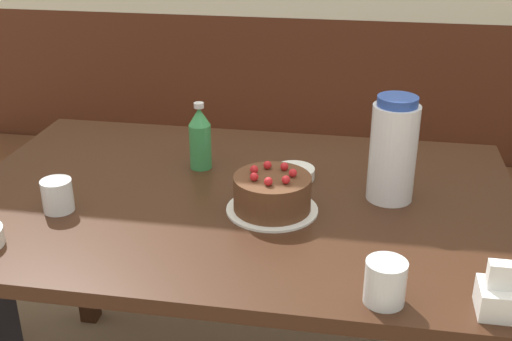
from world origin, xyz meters
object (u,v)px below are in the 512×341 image
object	(u,v)px
bowl_rice_small	(294,173)
glass_tumbler_short	(385,282)
water_pitcher	(393,150)
napkin_holder	(509,296)
glass_water_tall	(57,195)
birthday_cake	(272,194)
soju_bottle	(200,138)
bench_seat	(279,224)

from	to	relation	value
bowl_rice_small	glass_tumbler_short	world-z (taller)	glass_tumbler_short
water_pitcher	napkin_holder	size ratio (longest dim) A/B	2.41
napkin_holder	bowl_rice_small	xyz separation A→B (m)	(-0.45, 0.52, -0.02)
water_pitcher	glass_water_tall	distance (m)	0.81
glass_water_tall	glass_tumbler_short	xyz separation A→B (m)	(0.77, -0.24, 0.00)
birthday_cake	glass_tumbler_short	distance (m)	0.42
soju_bottle	napkin_holder	distance (m)	0.90
napkin_holder	bowl_rice_small	size ratio (longest dim) A/B	1.00
birthday_cake	bowl_rice_small	xyz separation A→B (m)	(0.03, 0.19, -0.03)
birthday_cake	glass_tumbler_short	size ratio (longest dim) A/B	2.55
bowl_rice_small	glass_water_tall	world-z (taller)	glass_water_tall
water_pitcher	bowl_rice_small	size ratio (longest dim) A/B	2.41
bowl_rice_small	soju_bottle	bearing A→B (deg)	174.23
water_pitcher	bowl_rice_small	world-z (taller)	water_pitcher
bowl_rice_small	birthday_cake	bearing A→B (deg)	-98.83
soju_bottle	bowl_rice_small	world-z (taller)	soju_bottle
water_pitcher	glass_tumbler_short	world-z (taller)	water_pitcher
soju_bottle	glass_water_tall	xyz separation A→B (m)	(-0.27, -0.31, -0.05)
glass_water_tall	glass_tumbler_short	world-z (taller)	glass_tumbler_short
bench_seat	glass_tumbler_short	distance (m)	1.40
glass_water_tall	napkin_holder	bearing A→B (deg)	-13.56
birthday_cake	water_pitcher	xyz separation A→B (m)	(0.28, 0.12, 0.09)
water_pitcher	napkin_holder	distance (m)	0.50
water_pitcher	bench_seat	bearing A→B (deg)	115.82
soju_bottle	bowl_rice_small	distance (m)	0.27
water_pitcher	glass_tumbler_short	size ratio (longest dim) A/B	3.05
napkin_holder	birthday_cake	bearing A→B (deg)	146.12
birthday_cake	napkin_holder	bearing A→B (deg)	-33.88
napkin_holder	bowl_rice_small	bearing A→B (deg)	131.16
bench_seat	glass_tumbler_short	size ratio (longest dim) A/B	31.67
bench_seat	soju_bottle	xyz separation A→B (m)	(-0.13, -0.67, 0.63)
birthday_cake	soju_bottle	size ratio (longest dim) A/B	1.18
soju_bottle	glass_water_tall	size ratio (longest dim) A/B	2.37
birthday_cake	napkin_holder	world-z (taller)	birthday_cake
glass_tumbler_short	birthday_cake	bearing A→B (deg)	128.63
bench_seat	bowl_rice_small	size ratio (longest dim) A/B	25.03
soju_bottle	napkin_holder	xyz separation A→B (m)	(0.72, -0.55, -0.05)
bench_seat	water_pitcher	distance (m)	1.09
water_pitcher	napkin_holder	world-z (taller)	water_pitcher
water_pitcher	glass_tumbler_short	bearing A→B (deg)	-92.14
napkin_holder	bench_seat	bearing A→B (deg)	115.51
bench_seat	soju_bottle	size ratio (longest dim) A/B	14.67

